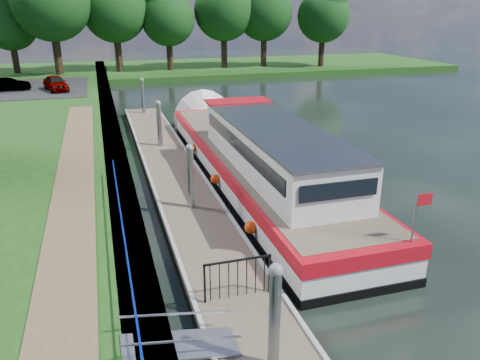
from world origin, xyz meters
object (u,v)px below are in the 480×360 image
object	(u,v)px
pontoon	(174,175)
car_b	(10,84)
barge	(251,156)
car_a	(56,83)

from	to	relation	value
pontoon	car_b	bearing A→B (deg)	113.47
barge	car_b	size ratio (longest dim) A/B	6.33
pontoon	car_b	distance (m)	26.10
pontoon	barge	world-z (taller)	barge
car_a	car_b	xyz separation A→B (m)	(-3.83, 0.96, -0.11)
barge	car_b	world-z (taller)	barge
pontoon	car_b	world-z (taller)	car_b
barge	car_a	world-z (taller)	barge
car_a	car_b	world-z (taller)	car_a
pontoon	barge	bearing A→B (deg)	-14.94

